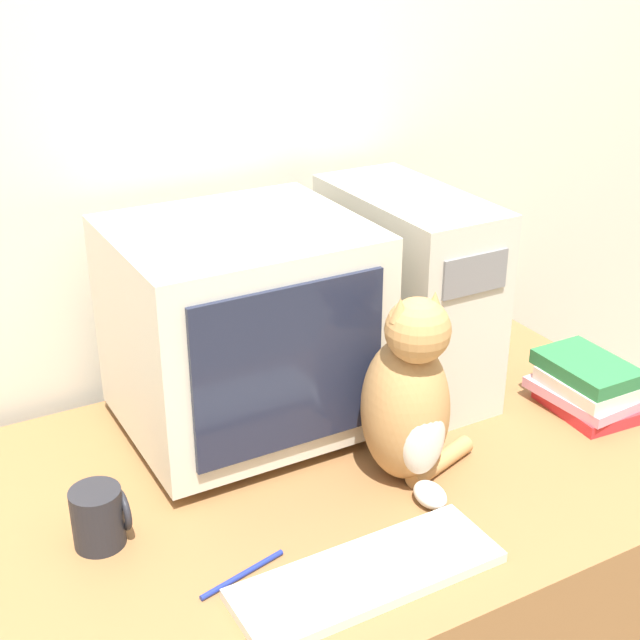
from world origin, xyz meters
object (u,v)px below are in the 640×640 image
Objects in this scene: keyboard at (367,575)px; computer_tower at (406,292)px; crt_monitor at (242,328)px; pen at (243,574)px; mug at (99,517)px; cat at (409,401)px; book_stack at (586,386)px.

computer_tower is at bearing 51.26° from keyboard.
crt_monitor is 0.38m from computer_tower.
mug is at bearing 131.44° from pen.
computer_tower reaches higher than mug.
computer_tower reaches higher than crt_monitor.
crt_monitor is at bearing 30.90° from mug.
keyboard is at bearing -130.87° from cat.
computer_tower reaches higher than keyboard.
cat is 3.60× the size of mug.
keyboard is 4.19× the size of mug.
computer_tower reaches higher than cat.
crt_monitor is at bearing 126.27° from cat.
cat reaches higher than mug.
computer_tower is 2.81× the size of pen.
computer_tower is at bearing 35.26° from pen.
cat is 0.47m from book_stack.
cat is 1.71× the size of book_stack.
crt_monitor is at bearing -179.87° from computer_tower.
cat is at bearing 15.10° from pen.
crt_monitor is 1.05× the size of keyboard.
book_stack is (0.27, -0.28, -0.16)m from computer_tower.
book_stack is at bearing 8.35° from pen.
crt_monitor is 4.42× the size of mug.
book_stack is at bearing 7.73° from cat.
cat reaches higher than keyboard.
mug is at bearing -163.73° from computer_tower.
computer_tower is at bearing 62.10° from cat.
crt_monitor is 0.50m from pen.
crt_monitor is 2.92× the size of pen.
keyboard is at bearing -128.74° from computer_tower.
crt_monitor is 0.45m from mug.
computer_tower is 0.37m from cat.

